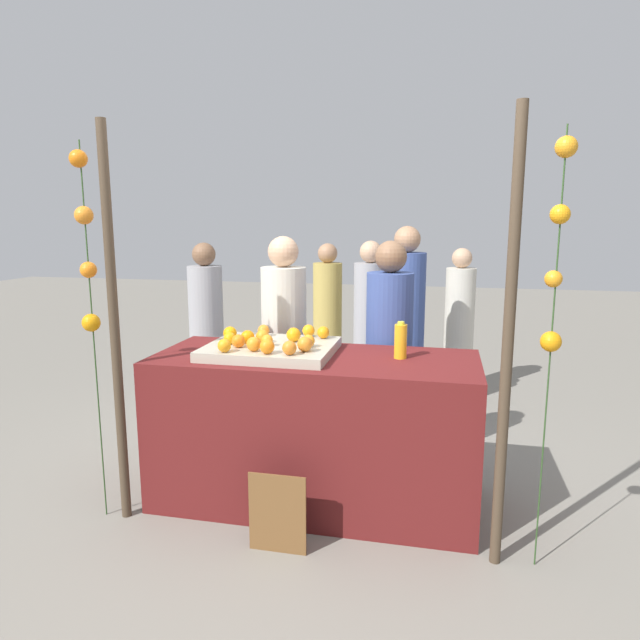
{
  "coord_description": "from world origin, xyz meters",
  "views": [
    {
      "loc": [
        0.75,
        -3.22,
        1.77
      ],
      "look_at": [
        0.0,
        0.15,
        1.14
      ],
      "focal_mm": 31.2,
      "sensor_mm": 36.0,
      "label": 1
    }
  ],
  "objects": [
    {
      "name": "orange_15",
      "position": [
        -0.48,
        -0.25,
        1.04
      ],
      "size": [
        0.08,
        0.08,
        0.08
      ],
      "primitive_type": "sphere",
      "color": "orange",
      "rests_on": "orange_tray"
    },
    {
      "name": "crowd_person_2",
      "position": [
        -0.44,
        2.5,
        0.71
      ],
      "size": [
        0.31,
        0.31,
        1.53
      ],
      "color": "tan",
      "rests_on": "ground_plane"
    },
    {
      "name": "orange_14",
      "position": [
        -0.0,
        0.25,
        1.04
      ],
      "size": [
        0.08,
        0.08,
        0.08
      ],
      "primitive_type": "sphere",
      "color": "orange",
      "rests_on": "orange_tray"
    },
    {
      "name": "garland_strand_right",
      "position": [
        1.27,
        -0.42,
        1.63
      ],
      "size": [
        0.11,
        0.11,
        2.19
      ],
      "color": "#2D4C23",
      "rests_on": "ground_plane"
    },
    {
      "name": "stall_counter",
      "position": [
        0.0,
        0.0,
        0.47
      ],
      "size": [
        1.98,
        0.8,
        0.94
      ],
      "primitive_type": "cube",
      "color": "#5B1919",
      "rests_on": "ground_plane"
    },
    {
      "name": "crowd_person_4",
      "position": [
        0.43,
        1.72,
        0.8
      ],
      "size": [
        0.34,
        0.34,
        1.72
      ],
      "color": "#384C8C",
      "rests_on": "ground_plane"
    },
    {
      "name": "vendor_left",
      "position": [
        -0.38,
        0.65,
        0.77
      ],
      "size": [
        0.33,
        0.33,
        1.65
      ],
      "color": "beige",
      "rests_on": "ground_plane"
    },
    {
      "name": "crowd_person_3",
      "position": [
        0.07,
        2.08,
        0.73
      ],
      "size": [
        0.32,
        0.32,
        1.58
      ],
      "color": "#99999E",
      "rests_on": "ground_plane"
    },
    {
      "name": "juice_bottle",
      "position": [
        0.51,
        0.07,
        1.05
      ],
      "size": [
        0.08,
        0.08,
        0.22
      ],
      "color": "#F1A41C",
      "rests_on": "stall_counter"
    },
    {
      "name": "crowd_person_0",
      "position": [
        0.93,
        2.54,
        0.69
      ],
      "size": [
        0.3,
        0.3,
        1.49
      ],
      "color": "beige",
      "rests_on": "ground_plane"
    },
    {
      "name": "orange_8",
      "position": [
        -0.03,
        -0.14,
        1.05
      ],
      "size": [
        0.09,
        0.09,
        0.09
      ],
      "primitive_type": "sphere",
      "color": "orange",
      "rests_on": "orange_tray"
    },
    {
      "name": "orange_13",
      "position": [
        -0.09,
        -0.24,
        1.05
      ],
      "size": [
        0.08,
        0.08,
        0.08
      ],
      "primitive_type": "sphere",
      "color": "orange",
      "rests_on": "orange_tray"
    },
    {
      "name": "orange_10",
      "position": [
        -0.45,
        -0.12,
        1.04
      ],
      "size": [
        0.08,
        0.08,
        0.08
      ],
      "primitive_type": "sphere",
      "color": "orange",
      "rests_on": "orange_tray"
    },
    {
      "name": "orange_3",
      "position": [
        -0.23,
        -0.24,
        1.05
      ],
      "size": [
        0.09,
        0.09,
        0.09
      ],
      "primitive_type": "sphere",
      "color": "orange",
      "rests_on": "orange_tray"
    },
    {
      "name": "canopy_post_left",
      "position": [
        -1.07,
        -0.44,
        1.15
      ],
      "size": [
        0.06,
        0.06,
        2.31
      ],
      "primitive_type": "cylinder",
      "color": "#473828",
      "rests_on": "ground_plane"
    },
    {
      "name": "orange_9",
      "position": [
        -0.34,
        0.03,
        1.05
      ],
      "size": [
        0.08,
        0.08,
        0.08
      ],
      "primitive_type": "sphere",
      "color": "orange",
      "rests_on": "orange_tray"
    },
    {
      "name": "orange_5",
      "position": [
        -0.43,
        -0.01,
        1.05
      ],
      "size": [
        0.09,
        0.09,
        0.09
      ],
      "primitive_type": "sphere",
      "color": "orange",
      "rests_on": "orange_tray"
    },
    {
      "name": "orange_11",
      "position": [
        -0.11,
        0.28,
        1.04
      ],
      "size": [
        0.08,
        0.08,
        0.08
      ],
      "primitive_type": "sphere",
      "color": "orange",
      "rests_on": "orange_tray"
    },
    {
      "name": "orange_1",
      "position": [
        -0.58,
        0.08,
        1.05
      ],
      "size": [
        0.09,
        0.09,
        0.09
      ],
      "primitive_type": "sphere",
      "color": "orange",
      "rests_on": "orange_tray"
    },
    {
      "name": "garland_strand_left",
      "position": [
        -1.2,
        -0.46,
        1.62
      ],
      "size": [
        0.1,
        0.11,
        2.19
      ],
      "color": "#2D4C23",
      "rests_on": "ground_plane"
    },
    {
      "name": "vendor_right",
      "position": [
        0.4,
        0.61,
        0.76
      ],
      "size": [
        0.33,
        0.33,
        1.63
      ],
      "color": "#384C8C",
      "rests_on": "ground_plane"
    },
    {
      "name": "canopy_post_right",
      "position": [
        1.07,
        -0.44,
        1.15
      ],
      "size": [
        0.06,
        0.06,
        2.31
      ],
      "primitive_type": "cylinder",
      "color": "#473828",
      "rests_on": "ground_plane"
    },
    {
      "name": "orange_4",
      "position": [
        -0.16,
        0.11,
        1.05
      ],
      "size": [
        0.09,
        0.09,
        0.09
      ],
      "primitive_type": "sphere",
      "color": "orange",
      "rests_on": "orange_tray"
    },
    {
      "name": "orange_6",
      "position": [
        -0.4,
        0.23,
        1.04
      ],
      "size": [
        0.08,
        0.08,
        0.08
      ],
      "primitive_type": "sphere",
      "color": "orange",
      "rests_on": "orange_tray"
    },
    {
      "name": "crowd_person_1",
      "position": [
        -1.37,
        1.48,
        0.73
      ],
      "size": [
        0.31,
        0.31,
        1.57
      ],
      "color": "#99999E",
      "rests_on": "ground_plane"
    },
    {
      "name": "orange_12",
      "position": [
        -0.33,
        -0.19,
        1.05
      ],
      "size": [
        0.09,
        0.09,
        0.09
      ],
      "primitive_type": "sphere",
      "color": "orange",
      "rests_on": "orange_tray"
    },
    {
      "name": "orange_0",
      "position": [
        -0.53,
        -0.04,
        1.04
      ],
      "size": [
        0.08,
        0.08,
        0.08
      ],
      "primitive_type": "sphere",
      "color": "orange",
      "rests_on": "orange_tray"
    },
    {
      "name": "ground_plane",
      "position": [
        0.0,
        0.0,
        0.0
      ],
      "size": [
        24.0,
        24.0,
        0.0
      ],
      "primitive_type": "plane",
      "color": "gray"
    },
    {
      "name": "orange_tray",
      "position": [
        -0.28,
        0.01,
        0.97
      ],
      "size": [
        0.78,
        0.65,
        0.06
      ],
      "primitive_type": "cube",
      "color": "#B2AD99",
      "rests_on": "stall_counter"
    },
    {
      "name": "chalkboard_sign",
      "position": [
        -0.07,
        -0.6,
        0.22
      ],
      "size": [
        0.32,
        0.03,
        0.46
      ],
      "color": "brown",
      "rests_on": "ground_plane"
    },
    {
      "name": "orange_7",
      "position": [
        -0.29,
        -0.05,
        1.04
      ],
      "size": [
        0.07,
        0.07,
        0.07
      ],
      "primitive_type": "sphere",
      "color": "orange",
      "rests_on": "orange_tray"
    },
    {
      "name": "orange_2",
      "position": [
        -0.03,
        -0.02,
        1.04
      ],
      "size": [
        0.08,
        0.08,
        0.08
      ],
      "primitive_type": "sphere",
      "color": "orange",
      "rests_on": "orange_tray"
    }
  ]
}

